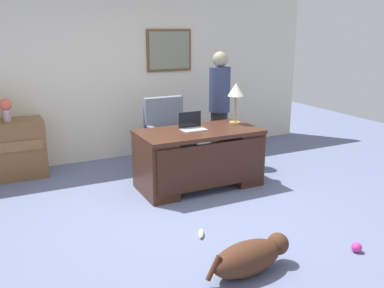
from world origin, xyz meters
The scene contains 11 objects.
ground_plane centered at (0.00, 0.00, 0.00)m, with size 12.00×12.00×0.00m, color slate.
back_wall centered at (0.01, 2.60, 1.35)m, with size 7.00×0.16×2.70m.
desk centered at (0.53, 0.75, 0.42)m, with size 1.60×0.82×0.78m.
armchair centered at (0.45, 1.63, 0.48)m, with size 0.60×0.59×1.07m.
person_standing centered at (1.27, 1.53, 0.90)m, with size 0.32×0.32×1.73m.
dog_lying centered at (-0.02, -1.28, 0.15)m, with size 0.87×0.36×0.30m.
laptop centered at (0.47, 0.85, 0.83)m, with size 0.32×0.22×0.23m.
desk_lamp centered at (1.16, 0.90, 1.22)m, with size 0.22×0.22×0.57m.
vase_with_flowers centered at (-1.69, 2.25, 1.01)m, with size 0.17×0.17×0.32m.
dog_toy_ball centered at (1.09, -1.44, 0.05)m, with size 0.10×0.10×0.10m, color #D8338C.
dog_toy_bone centered at (-0.09, -0.49, 0.03)m, with size 0.19×0.05×0.05m, color beige.
Camera 1 is at (-1.92, -3.98, 2.08)m, focal length 39.45 mm.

